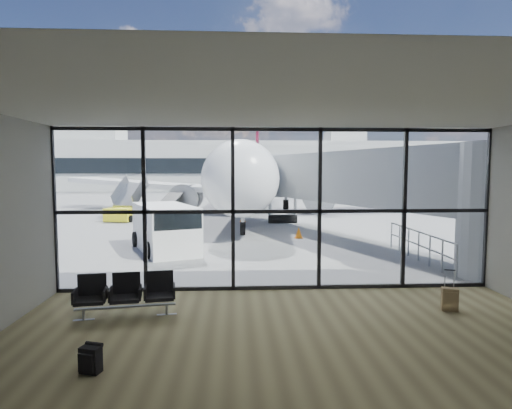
{
  "coord_description": "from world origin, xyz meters",
  "views": [
    {
      "loc": [
        -1.17,
        -11.7,
        3.34
      ],
      "look_at": [
        -0.41,
        3.0,
        2.15
      ],
      "focal_mm": 30.0,
      "sensor_mm": 36.0,
      "label": 1
    }
  ],
  "objects": [
    {
      "name": "tree_0",
      "position": [
        -45.0,
        72.0,
        4.63
      ],
      "size": [
        4.95,
        4.95,
        7.12
      ],
      "color": "#382619",
      "rests_on": "ground"
    },
    {
      "name": "mobile_stairs",
      "position": [
        -8.4,
        17.19,
        0.58
      ],
      "size": [
        2.36,
        3.7,
        2.42
      ],
      "rotation": [
        0.0,
        0.0,
        -0.21
      ],
      "color": "yellow",
      "rests_on": "ground"
    },
    {
      "name": "suitcase",
      "position": [
        3.92,
        -2.07,
        0.3
      ],
      "size": [
        0.41,
        0.33,
        0.98
      ],
      "rotation": [
        0.0,
        0.0,
        -0.28
      ],
      "color": "olive",
      "rests_on": "ground"
    },
    {
      "name": "tree_2",
      "position": [
        -33.0,
        72.0,
        5.88
      ],
      "size": [
        6.27,
        6.27,
        9.03
      ],
      "color": "#382619",
      "rests_on": "ground"
    },
    {
      "name": "tree_5",
      "position": [
        -15.0,
        72.0,
        5.88
      ],
      "size": [
        6.27,
        6.27,
        9.03
      ],
      "color": "#382619",
      "rests_on": "ground"
    },
    {
      "name": "tree_4",
      "position": [
        -21.0,
        72.0,
        5.25
      ],
      "size": [
        5.61,
        5.61,
        8.07
      ],
      "color": "#382619",
      "rests_on": "ground"
    },
    {
      "name": "airliner",
      "position": [
        0.41,
        24.18,
        2.88
      ],
      "size": [
        31.65,
        36.73,
        9.46
      ],
      "rotation": [
        0.0,
        0.0,
        -0.08
      ],
      "color": "white",
      "rests_on": "ground"
    },
    {
      "name": "traffic_cone_b",
      "position": [
        2.01,
        9.0,
        0.26
      ],
      "size": [
        0.39,
        0.39,
        0.56
      ],
      "color": "orange",
      "rests_on": "ground"
    },
    {
      "name": "belt_loader",
      "position": [
        -6.01,
        17.94,
        0.57
      ],
      "size": [
        2.21,
        3.91,
        1.71
      ],
      "rotation": [
        0.0,
        0.0,
        -0.27
      ],
      "color": "black",
      "rests_on": "ground"
    },
    {
      "name": "glass_curtain_wall",
      "position": [
        0.0,
        0.0,
        2.25
      ],
      "size": [
        12.1,
        0.12,
        4.5
      ],
      "color": "white",
      "rests_on": "ground"
    },
    {
      "name": "traffic_cone_a",
      "position": [
        -4.0,
        15.35,
        0.3
      ],
      "size": [
        0.45,
        0.45,
        0.64
      ],
      "color": "orange",
      "rests_on": "ground"
    },
    {
      "name": "lounge_shell",
      "position": [
        0.0,
        -4.8,
        2.65
      ],
      "size": [
        12.02,
        8.01,
        4.51
      ],
      "color": "brown",
      "rests_on": "ground"
    },
    {
      "name": "seating_row",
      "position": [
        -3.64,
        -1.99,
        0.54
      ],
      "size": [
        2.2,
        0.92,
        0.98
      ],
      "rotation": [
        0.0,
        0.0,
        0.15
      ],
      "color": "gray",
      "rests_on": "ground"
    },
    {
      "name": "backpack",
      "position": [
        -3.54,
        -4.78,
        0.24
      ],
      "size": [
        0.37,
        0.37,
        0.49
      ],
      "rotation": [
        0.0,
        0.0,
        -0.31
      ],
      "color": "black",
      "rests_on": "ground"
    },
    {
      "name": "tree_3",
      "position": [
        -27.0,
        72.0,
        4.63
      ],
      "size": [
        4.95,
        4.95,
        7.12
      ],
      "color": "#382619",
      "rests_on": "ground"
    },
    {
      "name": "jet_bridge",
      "position": [
        4.9,
        7.07,
        2.76
      ],
      "size": [
        8.0,
        16.5,
        4.33
      ],
      "color": "#9EA1A3",
      "rests_on": "ground"
    },
    {
      "name": "far_terminal",
      "position": [
        -0.59,
        61.97,
        4.21
      ],
      "size": [
        80.0,
        12.2,
        11.0
      ],
      "color": "#B9BAB5",
      "rests_on": "ground"
    },
    {
      "name": "traffic_cone_c",
      "position": [
        -0.61,
        15.74,
        0.26
      ],
      "size": [
        0.38,
        0.38,
        0.54
      ],
      "color": "orange",
      "rests_on": "ground"
    },
    {
      "name": "ground",
      "position": [
        0.0,
        40.0,
        0.0
      ],
      "size": [
        220.0,
        220.0,
        0.0
      ],
      "primitive_type": "plane",
      "color": "slate",
      "rests_on": "ground"
    },
    {
      "name": "tree_1",
      "position": [
        -39.0,
        72.0,
        5.25
      ],
      "size": [
        5.61,
        5.61,
        8.07
      ],
      "color": "#382619",
      "rests_on": "ground"
    },
    {
      "name": "apron_railing",
      "position": [
        5.6,
        3.5,
        0.72
      ],
      "size": [
        0.06,
        5.46,
        1.11
      ],
      "color": "gray",
      "rests_on": "ground"
    },
    {
      "name": "service_van",
      "position": [
        -3.99,
        5.92,
        0.98
      ],
      "size": [
        3.4,
        4.76,
        1.9
      ],
      "rotation": [
        0.0,
        0.0,
        0.39
      ],
      "color": "white",
      "rests_on": "ground"
    }
  ]
}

